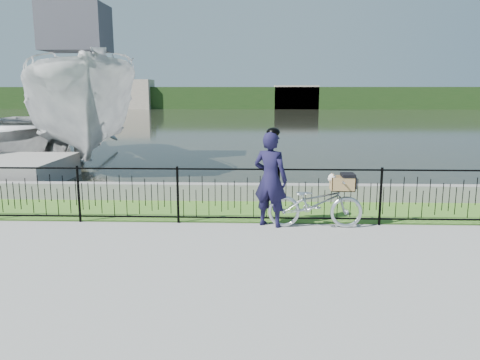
{
  "coord_description": "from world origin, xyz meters",
  "views": [
    {
      "loc": [
        0.56,
        -7.42,
        2.63
      ],
      "look_at": [
        0.26,
        1.0,
        1.0
      ],
      "focal_mm": 35.0,
      "sensor_mm": 36.0,
      "label": 1
    }
  ],
  "objects_px": {
    "cyclist": "(270,178)",
    "boat_near": "(80,108)",
    "bicycle_rig": "(316,202)",
    "boat_far": "(7,130)"
  },
  "relations": [
    {
      "from": "bicycle_rig",
      "to": "boat_near",
      "type": "bearing_deg",
      "value": 133.14
    },
    {
      "from": "cyclist",
      "to": "boat_near",
      "type": "height_order",
      "value": "boat_near"
    },
    {
      "from": "bicycle_rig",
      "to": "boat_far",
      "type": "height_order",
      "value": "boat_far"
    },
    {
      "from": "cyclist",
      "to": "boat_far",
      "type": "bearing_deg",
      "value": 138.02
    },
    {
      "from": "cyclist",
      "to": "boat_near",
      "type": "distance_m",
      "value": 10.44
    },
    {
      "from": "boat_near",
      "to": "cyclist",
      "type": "bearing_deg",
      "value": -50.16
    },
    {
      "from": "bicycle_rig",
      "to": "cyclist",
      "type": "xyz_separation_m",
      "value": [
        -0.88,
        0.07,
        0.46
      ]
    },
    {
      "from": "bicycle_rig",
      "to": "boat_near",
      "type": "height_order",
      "value": "boat_near"
    },
    {
      "from": "cyclist",
      "to": "boat_near",
      "type": "xyz_separation_m",
      "value": [
        -6.65,
        7.97,
        1.04
      ]
    },
    {
      "from": "boat_near",
      "to": "boat_far",
      "type": "bearing_deg",
      "value": 163.58
    }
  ]
}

